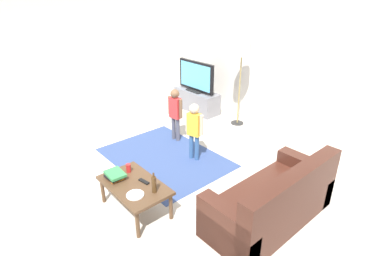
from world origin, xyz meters
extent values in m
plane|color=beige|center=(0.00, 0.00, 0.00)|extent=(7.80, 7.80, 0.00)
cube|color=silver|center=(0.00, 3.00, 1.35)|extent=(6.00, 0.12, 2.70)
cube|color=silver|center=(-3.00, 0.00, 1.35)|extent=(0.12, 6.00, 2.70)
cube|color=#33477A|center=(-0.43, 0.34, 0.00)|extent=(2.20, 1.60, 0.01)
cube|color=slate|center=(-1.76, 2.30, 0.25)|extent=(1.20, 0.44, 0.50)
cube|color=black|center=(-1.76, 2.25, 0.10)|extent=(1.10, 0.32, 0.03)
cube|color=black|center=(-1.76, 2.28, 0.52)|extent=(0.44, 0.28, 0.03)
cube|color=black|center=(-1.76, 2.28, 0.87)|extent=(1.10, 0.07, 0.68)
cube|color=#59B2D8|center=(-1.76, 2.24, 0.87)|extent=(1.00, 0.01, 0.58)
cube|color=#472319|center=(1.73, 0.40, 0.21)|extent=(0.80, 1.80, 0.42)
cube|color=#472319|center=(2.03, 0.40, 0.43)|extent=(0.20, 1.80, 0.86)
cube|color=#472319|center=(1.73, -0.40, 0.30)|extent=(0.80, 0.20, 0.60)
cube|color=#472319|center=(1.73, 1.20, 0.30)|extent=(0.80, 0.20, 0.60)
cube|color=#B22823|center=(1.88, 0.95, 0.56)|extent=(0.10, 0.32, 0.32)
cylinder|color=#262626|center=(-0.58, 2.45, 0.01)|extent=(0.28, 0.28, 0.02)
cylinder|color=#99844C|center=(-0.58, 2.45, 0.76)|extent=(0.03, 0.03, 1.50)
cylinder|color=silver|center=(-0.58, 2.45, 1.64)|extent=(0.36, 0.36, 0.28)
cylinder|color=#4C4C59|center=(-0.92, 0.93, 0.23)|extent=(0.08, 0.08, 0.47)
cylinder|color=#4C4C59|center=(-0.81, 0.94, 0.23)|extent=(0.08, 0.08, 0.47)
cube|color=red|center=(-0.86, 0.93, 0.67)|extent=(0.24, 0.15, 0.40)
sphere|color=brown|center=(-0.86, 0.93, 0.95)|extent=(0.17, 0.17, 0.17)
cylinder|color=brown|center=(-1.00, 0.91, 0.69)|extent=(0.06, 0.06, 0.36)
cylinder|color=brown|center=(-0.72, 0.95, 0.69)|extent=(0.06, 0.06, 0.36)
cylinder|color=#33598C|center=(-0.12, 0.69, 0.23)|extent=(0.08, 0.08, 0.46)
cylinder|color=#33598C|center=(-0.01, 0.72, 0.23)|extent=(0.08, 0.08, 0.46)
cube|color=gold|center=(-0.06, 0.70, 0.66)|extent=(0.25, 0.18, 0.40)
sphere|color=beige|center=(-0.06, 0.70, 0.94)|extent=(0.17, 0.17, 0.17)
cylinder|color=beige|center=(-0.20, 0.67, 0.68)|extent=(0.06, 0.06, 0.36)
cylinder|color=beige|center=(0.07, 0.74, 0.68)|extent=(0.06, 0.06, 0.36)
cube|color=#513823|center=(0.44, -0.79, 0.40)|extent=(1.00, 0.60, 0.04)
cylinder|color=#513823|center=(-0.01, -1.04, 0.19)|extent=(0.05, 0.05, 0.38)
cylinder|color=#513823|center=(0.89, -1.04, 0.19)|extent=(0.05, 0.05, 0.38)
cylinder|color=#513823|center=(-0.01, -0.54, 0.19)|extent=(0.05, 0.05, 0.38)
cylinder|color=#513823|center=(0.89, -0.54, 0.19)|extent=(0.05, 0.05, 0.38)
cube|color=orange|center=(0.14, -0.92, 0.43)|extent=(0.25, 0.19, 0.03)
cube|color=black|center=(0.16, -0.92, 0.46)|extent=(0.24, 0.23, 0.03)
cube|color=#388C4C|center=(0.16, -0.91, 0.49)|extent=(0.29, 0.23, 0.04)
cylinder|color=#4C3319|center=(0.76, -0.69, 0.53)|extent=(0.06, 0.06, 0.22)
cylinder|color=#4C3319|center=(0.76, -0.69, 0.67)|extent=(0.02, 0.02, 0.06)
cube|color=black|center=(0.49, -0.67, 0.43)|extent=(0.18, 0.07, 0.02)
cylinder|color=red|center=(0.14, -0.69, 0.48)|extent=(0.07, 0.07, 0.12)
cylinder|color=white|center=(0.66, -0.91, 0.43)|extent=(0.22, 0.22, 0.02)
cube|color=silver|center=(0.68, -0.91, 0.44)|extent=(0.13, 0.09, 0.01)
camera|label=1|loc=(3.45, -2.43, 2.77)|focal=28.78mm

